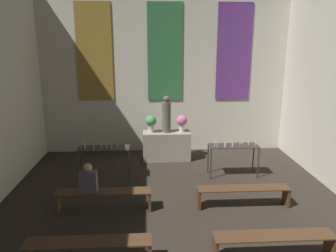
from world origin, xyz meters
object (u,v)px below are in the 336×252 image
at_px(flower_vase_right, 182,122).
at_px(pew_back_left, 104,196).
at_px(candle_rack_left, 104,152).
at_px(person_seated, 88,180).
at_px(pew_back_right, 243,192).
at_px(candle_rack_right, 233,149).
at_px(pew_third_right, 274,241).
at_px(statue, 166,116).
at_px(flower_vase_left, 151,122).
at_px(pew_third_left, 89,248).
at_px(altar, 167,146).

bearing_deg(flower_vase_right, pew_back_left, -122.35).
distance_m(candle_rack_left, person_seated, 1.76).
bearing_deg(person_seated, candle_rack_left, 86.92).
height_order(pew_back_right, person_seated, person_seated).
height_order(candle_rack_right, pew_third_right, candle_rack_right).
xyz_separation_m(flower_vase_right, candle_rack_right, (1.26, -1.41, -0.45)).
distance_m(statue, candle_rack_left, 2.33).
relative_size(flower_vase_left, candle_rack_left, 0.39).
bearing_deg(pew_back_left, pew_back_right, 0.00).
height_order(statue, pew_third_left, statue).
relative_size(flower_vase_left, pew_third_left, 0.26).
bearing_deg(statue, pew_third_right, -72.99).
bearing_deg(pew_back_right, candle_rack_right, 83.33).
xyz_separation_m(flower_vase_right, pew_third_right, (1.06, -5.00, -0.87)).
relative_size(flower_vase_right, pew_third_left, 0.26).
relative_size(altar, flower_vase_left, 2.79).
bearing_deg(flower_vase_left, statue, 0.00).
relative_size(pew_back_right, person_seated, 3.18).
distance_m(flower_vase_left, pew_third_left, 5.19).
bearing_deg(flower_vase_left, pew_third_left, -101.92).
bearing_deg(candle_rack_left, pew_third_left, -86.65).
height_order(flower_vase_right, pew_third_left, flower_vase_right).
bearing_deg(pew_back_left, candle_rack_left, 96.83).
relative_size(flower_vase_right, candle_rack_right, 0.39).
relative_size(altar, pew_third_right, 0.72).
relative_size(flower_vase_left, pew_back_left, 0.26).
xyz_separation_m(candle_rack_right, pew_third_right, (-0.21, -3.60, -0.42)).
bearing_deg(pew_back_left, person_seated, 180.00).
xyz_separation_m(altar, pew_third_left, (-1.53, -5.00, -0.11)).
bearing_deg(statue, flower_vase_right, -0.00).
distance_m(candle_rack_right, person_seated, 3.98).
relative_size(statue, person_seated, 1.76).
relative_size(candle_rack_right, pew_third_left, 0.66).
distance_m(pew_third_left, pew_back_left, 1.84).
bearing_deg(altar, pew_third_left, -107.01).
xyz_separation_m(altar, person_seated, (-1.84, -3.17, 0.28)).
distance_m(flower_vase_right, pew_back_left, 3.85).
distance_m(altar, candle_rack_left, 2.26).
distance_m(flower_vase_left, candle_rack_right, 2.66).
xyz_separation_m(statue, candle_rack_left, (-1.74, -1.41, -0.65)).
distance_m(pew_back_left, person_seated, 0.50).
bearing_deg(statue, pew_back_right, -64.19).
xyz_separation_m(statue, pew_back_right, (1.53, -3.17, -1.07)).
xyz_separation_m(altar, candle_rack_right, (1.74, -1.41, 0.31)).
relative_size(flower_vase_left, pew_third_right, 0.26).
xyz_separation_m(pew_back_left, person_seated, (-0.31, 0.00, 0.39)).
relative_size(candle_rack_right, pew_third_right, 0.66).
distance_m(candle_rack_right, pew_back_left, 3.74).
distance_m(altar, pew_third_right, 5.23).
bearing_deg(pew_third_right, pew_third_left, 180.00).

